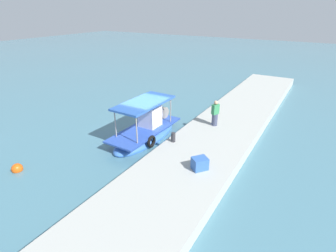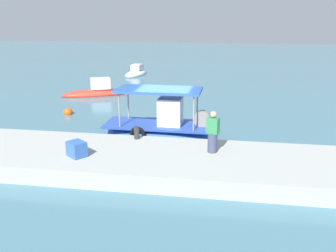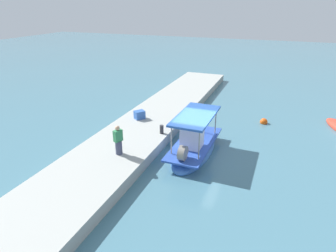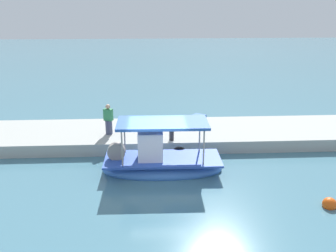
# 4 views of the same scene
# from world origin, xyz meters

# --- Properties ---
(ground_plane) EXTENTS (120.00, 120.00, 0.00)m
(ground_plane) POSITION_xyz_m (0.00, 0.00, 0.00)
(ground_plane) COLOR teal
(dock_quay) EXTENTS (36.00, 4.24, 0.65)m
(dock_quay) POSITION_xyz_m (0.00, -4.32, 0.32)
(dock_quay) COLOR #A8ABA5
(dock_quay) RESTS_ON ground_plane
(main_fishing_boat) EXTENTS (5.51, 2.17, 2.76)m
(main_fishing_boat) POSITION_xyz_m (-0.15, -0.33, 0.46)
(main_fishing_boat) COLOR #3C72C8
(main_fishing_boat) RESTS_ON ground_plane
(fisherman_near_bollard) EXTENTS (0.53, 0.48, 1.64)m
(fisherman_near_bollard) POSITION_xyz_m (2.49, -3.75, 1.39)
(fisherman_near_bollard) COLOR #3D445E
(fisherman_near_bollard) RESTS_ON dock_quay
(mooring_bollard) EXTENTS (0.24, 0.24, 0.54)m
(mooring_bollard) POSITION_xyz_m (-0.79, -2.63, 0.92)
(mooring_bollard) COLOR #2D2D33
(mooring_bollard) RESTS_ON dock_quay
(cargo_crate) EXTENTS (0.87, 0.85, 0.58)m
(cargo_crate) POSITION_xyz_m (-2.52, -5.04, 0.94)
(cargo_crate) COLOR #325FB1
(cargo_crate) RESTS_ON dock_quay
(marker_buoy) EXTENTS (0.55, 0.55, 0.55)m
(marker_buoy) POSITION_xyz_m (-6.47, 3.12, 0.11)
(marker_buoy) COLOR #E45312
(marker_buoy) RESTS_ON ground_plane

